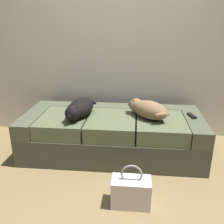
{
  "coord_description": "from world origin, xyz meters",
  "views": [
    {
      "loc": [
        0.25,
        -1.54,
        1.44
      ],
      "look_at": [
        0.0,
        0.96,
        0.52
      ],
      "focal_mm": 39.61,
      "sensor_mm": 36.0,
      "label": 1
    }
  ],
  "objects": [
    {
      "name": "couch",
      "position": [
        0.0,
        1.01,
        0.23
      ],
      "size": [
        1.97,
        0.86,
        0.47
      ],
      "color": "#454B3B",
      "rests_on": "ground"
    },
    {
      "name": "handbag",
      "position": [
        0.24,
        0.14,
        0.13
      ],
      "size": [
        0.32,
        0.18,
        0.38
      ],
      "color": "silver",
      "rests_on": "ground"
    },
    {
      "name": "back_wall",
      "position": [
        0.0,
        1.63,
        1.4
      ],
      "size": [
        6.4,
        0.1,
        2.8
      ],
      "primitive_type": "cube",
      "color": "silver",
      "rests_on": "ground"
    },
    {
      "name": "ground_plane",
      "position": [
        0.0,
        0.0,
        0.0
      ],
      "size": [
        10.0,
        10.0,
        0.0
      ],
      "primitive_type": "plane",
      "color": "olive"
    },
    {
      "name": "dog_dark",
      "position": [
        -0.34,
        0.91,
        0.56
      ],
      "size": [
        0.32,
        0.56,
        0.19
      ],
      "color": "black",
      "rests_on": "couch"
    },
    {
      "name": "tv_remote",
      "position": [
        0.86,
        1.03,
        0.48
      ],
      "size": [
        0.08,
        0.16,
        0.02
      ],
      "primitive_type": "cube",
      "rotation": [
        0.0,
        0.0,
        0.25
      ],
      "color": "black",
      "rests_on": "couch"
    },
    {
      "name": "dog_tan",
      "position": [
        0.38,
        0.96,
        0.56
      ],
      "size": [
        0.49,
        0.45,
        0.19
      ],
      "color": "#8C6C4B",
      "rests_on": "couch"
    }
  ]
}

